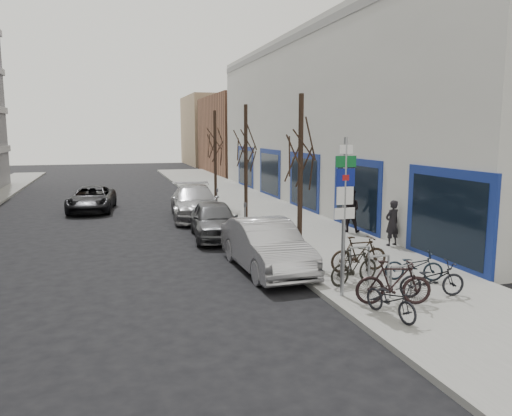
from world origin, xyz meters
TOP-DOWN VIEW (x-y plane):
  - ground at (0.00, 0.00)m, footprint 120.00×120.00m
  - sidewalk_east at (4.50, 10.00)m, footprint 5.00×70.00m
  - commercial_building at (17.00, 16.00)m, footprint 20.00×32.00m
  - brick_building_far at (13.00, 40.00)m, footprint 12.00×14.00m
  - tan_building_far at (13.50, 55.00)m, footprint 13.00×12.00m
  - highway_sign_pole at (2.40, -0.01)m, footprint 0.55×0.10m
  - bike_rack at (3.80, 0.60)m, footprint 0.66×2.26m
  - tree_near at (2.60, 3.50)m, footprint 1.80×1.80m
  - tree_mid at (2.60, 10.00)m, footprint 1.80×1.80m
  - tree_far at (2.60, 16.50)m, footprint 1.80×1.80m
  - meter_front at (2.15, 3.00)m, footprint 0.10×0.08m
  - meter_mid at (2.15, 8.50)m, footprint 0.10×0.08m
  - meter_back at (2.15, 14.00)m, footprint 0.10×0.08m
  - bike_near_left at (2.78, -1.69)m, footprint 0.79×1.66m
  - bike_near_right at (3.29, -0.97)m, footprint 1.94×1.06m
  - bike_mid_curb at (4.94, 0.64)m, footprint 1.67×1.09m
  - bike_mid_inner at (3.16, 0.81)m, footprint 1.77×0.93m
  - bike_far_curb at (4.56, -0.72)m, footprint 1.80×0.78m
  - bike_far_inner at (3.88, 1.89)m, footprint 1.85×0.57m
  - parked_car_front at (1.40, 3.28)m, footprint 1.86×4.91m
  - parked_car_mid at (0.85, 8.53)m, footprint 2.17×4.58m
  - parked_car_back at (0.89, 13.46)m, footprint 2.78×5.84m
  - lane_car at (-4.16, 17.39)m, footprint 2.78×5.12m
  - pedestrian_near at (6.73, 4.69)m, footprint 0.70×0.54m
  - pedestrian_far at (6.44, 7.49)m, footprint 0.82×0.74m

SIDE VIEW (x-z plane):
  - ground at x=0.00m, z-range 0.00..0.00m
  - sidewalk_east at x=4.50m, z-range 0.00..0.15m
  - bike_near_left at x=2.78m, z-range 0.15..1.12m
  - bike_mid_curb at x=4.94m, z-range 0.15..1.13m
  - bike_rack at x=3.80m, z-range 0.24..1.07m
  - bike_mid_inner at x=3.16m, z-range 0.15..1.18m
  - lane_car at x=-4.16m, z-range 0.00..1.36m
  - bike_far_curb at x=4.56m, z-range 0.15..1.21m
  - bike_far_inner at x=3.88m, z-range 0.15..1.27m
  - bike_near_right at x=3.29m, z-range 0.15..1.28m
  - parked_car_mid at x=0.85m, z-range 0.00..1.51m
  - parked_car_front at x=1.40m, z-range 0.00..1.60m
  - parked_car_back at x=0.89m, z-range 0.00..1.64m
  - meter_front at x=2.15m, z-range 0.28..1.55m
  - meter_mid at x=2.15m, z-range 0.28..1.55m
  - meter_back at x=2.15m, z-range 0.28..1.55m
  - pedestrian_near at x=6.73m, z-range 0.15..1.85m
  - pedestrian_far at x=6.44m, z-range 0.15..1.99m
  - highway_sign_pole at x=2.40m, z-range 0.36..4.56m
  - brick_building_far at x=13.00m, z-range 0.00..8.00m
  - tree_near at x=2.60m, z-range 1.35..6.85m
  - tree_mid at x=2.60m, z-range 1.35..6.85m
  - tree_far at x=2.60m, z-range 1.35..6.85m
  - tan_building_far at x=13.50m, z-range 0.00..9.00m
  - commercial_building at x=17.00m, z-range 0.00..10.00m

